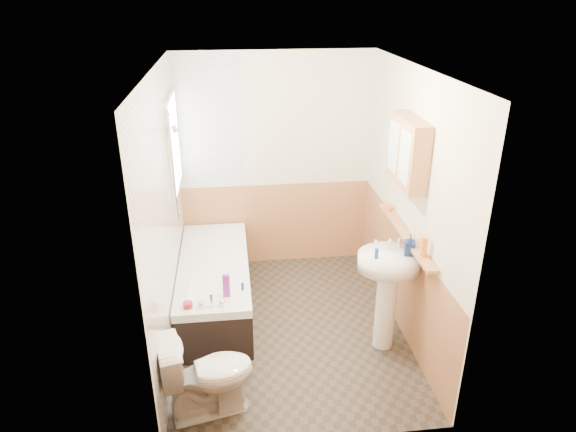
# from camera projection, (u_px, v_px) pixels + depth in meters

# --- Properties ---
(floor) EXTENTS (2.80, 2.80, 0.00)m
(floor) POSITION_uv_depth(u_px,v_px,m) (290.00, 327.00, 5.10)
(floor) COLOR #2D2720
(floor) RESTS_ON ground
(ceiling) EXTENTS (2.80, 2.80, 0.00)m
(ceiling) POSITION_uv_depth(u_px,v_px,m) (290.00, 69.00, 4.08)
(ceiling) COLOR white
(ceiling) RESTS_ON ground
(wall_back) EXTENTS (2.20, 0.02, 2.50)m
(wall_back) POSITION_uv_depth(u_px,v_px,m) (275.00, 163.00, 5.87)
(wall_back) COLOR beige
(wall_back) RESTS_ON ground
(wall_front) EXTENTS (2.20, 0.02, 2.50)m
(wall_front) POSITION_uv_depth(u_px,v_px,m) (316.00, 300.00, 3.31)
(wall_front) COLOR beige
(wall_front) RESTS_ON ground
(wall_left) EXTENTS (0.02, 2.80, 2.50)m
(wall_left) POSITION_uv_depth(u_px,v_px,m) (164.00, 219.00, 4.47)
(wall_left) COLOR beige
(wall_left) RESTS_ON ground
(wall_right) EXTENTS (0.02, 2.80, 2.50)m
(wall_right) POSITION_uv_depth(u_px,v_px,m) (410.00, 207.00, 4.71)
(wall_right) COLOR beige
(wall_right) RESTS_ON ground
(wainscot_right) EXTENTS (0.01, 2.80, 1.00)m
(wainscot_right) POSITION_uv_depth(u_px,v_px,m) (400.00, 278.00, 5.01)
(wainscot_right) COLOR #B8794B
(wainscot_right) RESTS_ON wall_right
(wainscot_front) EXTENTS (2.20, 0.01, 1.00)m
(wainscot_front) POSITION_uv_depth(u_px,v_px,m) (313.00, 387.00, 3.64)
(wainscot_front) COLOR #B8794B
(wainscot_front) RESTS_ON wall_front
(wainscot_back) EXTENTS (2.20, 0.01, 1.00)m
(wainscot_back) POSITION_uv_depth(u_px,v_px,m) (276.00, 223.00, 6.16)
(wainscot_back) COLOR #B8794B
(wainscot_back) RESTS_ON wall_back
(tile_cladding_left) EXTENTS (0.01, 2.80, 2.50)m
(tile_cladding_left) POSITION_uv_depth(u_px,v_px,m) (166.00, 218.00, 4.48)
(tile_cladding_left) COLOR white
(tile_cladding_left) RESTS_ON wall_left
(tile_return_back) EXTENTS (0.75, 0.01, 1.50)m
(tile_return_back) POSITION_uv_depth(u_px,v_px,m) (209.00, 123.00, 5.56)
(tile_return_back) COLOR white
(tile_return_back) RESTS_ON wall_back
(window) EXTENTS (0.03, 0.79, 0.99)m
(window) POSITION_uv_depth(u_px,v_px,m) (174.00, 144.00, 5.18)
(window) COLOR white
(window) RESTS_ON wall_left
(bathtub) EXTENTS (0.70, 1.82, 0.68)m
(bathtub) POSITION_uv_depth(u_px,v_px,m) (215.00, 284.00, 5.32)
(bathtub) COLOR black
(bathtub) RESTS_ON floor
(shower_riser) EXTENTS (0.10, 0.07, 1.08)m
(shower_riser) POSITION_uv_depth(u_px,v_px,m) (173.00, 157.00, 4.78)
(shower_riser) COLOR silver
(shower_riser) RESTS_ON wall_left
(toilet) EXTENTS (0.80, 0.55, 0.71)m
(toilet) POSITION_uv_depth(u_px,v_px,m) (208.00, 374.00, 3.97)
(toilet) COLOR white
(toilet) RESTS_ON floor
(sink) EXTENTS (0.57, 0.46, 1.10)m
(sink) POSITION_uv_depth(u_px,v_px,m) (388.00, 281.00, 4.58)
(sink) COLOR white
(sink) RESTS_ON floor
(pine_shelf) EXTENTS (0.10, 1.38, 0.03)m
(pine_shelf) POSITION_uv_depth(u_px,v_px,m) (405.00, 234.00, 4.66)
(pine_shelf) COLOR #B8794B
(pine_shelf) RESTS_ON wall_right
(medicine_cabinet) EXTENTS (0.16, 0.65, 0.59)m
(medicine_cabinet) POSITION_uv_depth(u_px,v_px,m) (408.00, 152.00, 4.41)
(medicine_cabinet) COLOR #B8794B
(medicine_cabinet) RESTS_ON wall_right
(foam_can) EXTENTS (0.07, 0.07, 0.18)m
(foam_can) POSITION_uv_depth(u_px,v_px,m) (424.00, 247.00, 4.21)
(foam_can) COLOR orange
(foam_can) RESTS_ON pine_shelf
(green_bottle) EXTENTS (0.05, 0.05, 0.22)m
(green_bottle) POSITION_uv_depth(u_px,v_px,m) (414.00, 231.00, 4.43)
(green_bottle) COLOR silver
(green_bottle) RESTS_ON pine_shelf
(black_jar) EXTENTS (0.08, 0.08, 0.05)m
(black_jar) POSITION_uv_depth(u_px,v_px,m) (389.00, 208.00, 5.12)
(black_jar) COLOR orange
(black_jar) RESTS_ON pine_shelf
(soap_bottle) EXTENTS (0.13, 0.21, 0.09)m
(soap_bottle) POSITION_uv_depth(u_px,v_px,m) (409.00, 250.00, 4.43)
(soap_bottle) COLOR navy
(soap_bottle) RESTS_ON sink
(clear_bottle) EXTENTS (0.03, 0.03, 0.09)m
(clear_bottle) POSITION_uv_depth(u_px,v_px,m) (377.00, 254.00, 4.37)
(clear_bottle) COLOR #19339E
(clear_bottle) RESTS_ON sink
(blue_gel) EXTENTS (0.07, 0.05, 0.22)m
(blue_gel) POSITION_uv_depth(u_px,v_px,m) (226.00, 286.00, 4.59)
(blue_gel) COLOR purple
(blue_gel) RESTS_ON bathtub
(cream_jar) EXTENTS (0.10, 0.10, 0.05)m
(cream_jar) POSITION_uv_depth(u_px,v_px,m) (188.00, 305.00, 4.47)
(cream_jar) COLOR maroon
(cream_jar) RESTS_ON bathtub
(orange_bottle) EXTENTS (0.03, 0.03, 0.07)m
(orange_bottle) POSITION_uv_depth(u_px,v_px,m) (243.00, 287.00, 4.72)
(orange_bottle) COLOR navy
(orange_bottle) RESTS_ON bathtub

